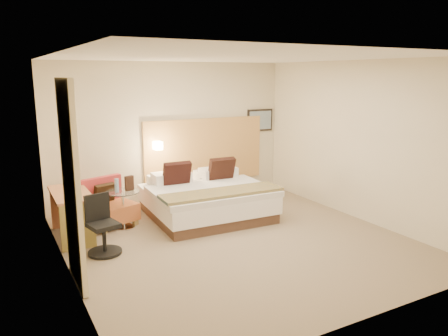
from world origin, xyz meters
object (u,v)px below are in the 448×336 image
side_table (123,208)px  bed (206,198)px  desk (72,202)px  lounge_chair (109,207)px  desk_chair (102,230)px

side_table → bed: bearing=-3.7°
side_table → desk: 0.82m
lounge_chair → desk_chair: bearing=-108.0°
bed → side_table: bed is taller
lounge_chair → desk: bearing=-152.7°
bed → lounge_chair: size_ratio=2.30×
bed → lounge_chair: 1.67m
side_table → desk: bearing=-175.6°
side_table → desk: desk is taller
bed → desk: bed is taller
desk → bed: bearing=-0.8°
side_table → desk_chair: size_ratio=0.80×
lounge_chair → side_table: lounge_chair is taller
lounge_chair → desk: size_ratio=0.78×
desk → desk_chair: 0.90m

